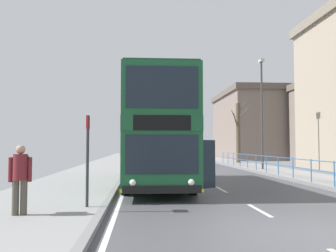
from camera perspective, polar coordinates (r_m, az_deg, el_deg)
name	(u,v)px	position (r m, az deg, el deg)	size (l,w,h in m)	color
ground	(266,231)	(8.06, 15.01, -15.60)	(15.80, 140.00, 0.20)	#4A4A4F
double_decker_bus_main	(157,132)	(16.48, -1.77, -1.01)	(3.28, 10.59, 4.57)	#19512D
pedestrian_railing_far_kerb	(272,162)	(22.54, 15.93, -5.37)	(0.05, 25.99, 1.04)	#386BA8
pedestrian_with_backpack	(20,174)	(9.56, -22.05, -6.95)	(0.55, 0.55, 1.68)	#4C473D
bus_stop_sign_near	(88,150)	(10.22, -12.44, -3.66)	(0.08, 0.44, 2.49)	#2D2D33
street_lamp_far_side	(262,105)	(26.80, 14.44, 3.17)	(0.28, 0.60, 7.82)	#38383D
bare_tree_far_00	(238,132)	(36.27, 10.91, -0.88)	(1.91, 2.16, 6.07)	brown
background_building_00	(269,125)	(50.96, 15.56, 0.13)	(13.00, 14.79, 9.00)	slate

